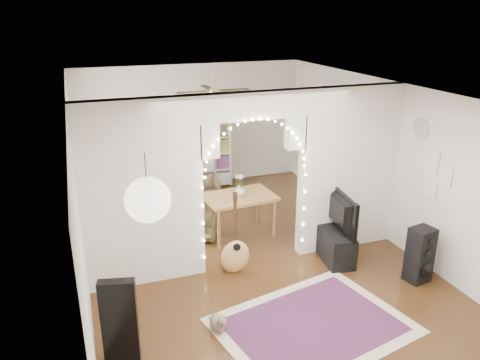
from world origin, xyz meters
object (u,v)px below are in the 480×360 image
object	(u,v)px
acoustic_guitar	(235,244)
floor_speaker	(420,255)
dining_chair_left	(205,188)
media_console	(333,243)
bookcase	(197,154)
dining_chair_right	(202,227)
dining_table	(239,199)

from	to	relation	value
acoustic_guitar	floor_speaker	xyz separation A→B (m)	(2.46, -1.11, -0.07)
acoustic_guitar	dining_chair_left	distance (m)	3.02
media_console	dining_chair_left	distance (m)	3.32
bookcase	media_console	bearing A→B (deg)	-96.54
bookcase	acoustic_guitar	bearing A→B (deg)	-120.45
dining_chair_left	acoustic_guitar	bearing A→B (deg)	-95.05
acoustic_guitar	dining_chair_left	world-z (taller)	acoustic_guitar
media_console	bookcase	world-z (taller)	bookcase
media_console	acoustic_guitar	bearing A→B (deg)	-175.08
floor_speaker	dining_chair_left	distance (m)	4.61
floor_speaker	dining_chair_right	bearing A→B (deg)	128.43
acoustic_guitar	media_console	xyz separation A→B (m)	(1.63, -0.08, -0.24)
acoustic_guitar	media_console	world-z (taller)	acoustic_guitar
acoustic_guitar	bookcase	distance (m)	3.78
dining_table	dining_chair_right	world-z (taller)	dining_table
dining_chair_right	acoustic_guitar	bearing A→B (deg)	-60.02
bookcase	dining_chair_left	bearing A→B (deg)	-117.56
floor_speaker	dining_table	distance (m)	3.03
bookcase	dining_chair_right	xyz separation A→B (m)	(-0.58, -2.51, -0.55)
acoustic_guitar	media_console	bearing A→B (deg)	14.87
media_console	dining_table	world-z (taller)	dining_table
floor_speaker	dining_chair_left	xyz separation A→B (m)	(-2.10, 4.10, -0.18)
media_console	dining_chair_right	world-z (taller)	media_console
media_console	bookcase	xyz separation A→B (m)	(-1.22, 3.83, 0.52)
dining_table	dining_chair_right	bearing A→B (deg)	169.07
dining_table	dining_chair_right	size ratio (longest dim) A/B	2.61
dining_table	dining_chair_right	xyz separation A→B (m)	(-0.66, 0.07, -0.46)
acoustic_guitar	bookcase	bearing A→B (deg)	101.44
media_console	dining_chair_left	world-z (taller)	media_console
acoustic_guitar	dining_table	size ratio (longest dim) A/B	0.89
acoustic_guitar	dining_chair_right	distance (m)	1.28
dining_chair_right	floor_speaker	bearing A→B (deg)	-19.76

